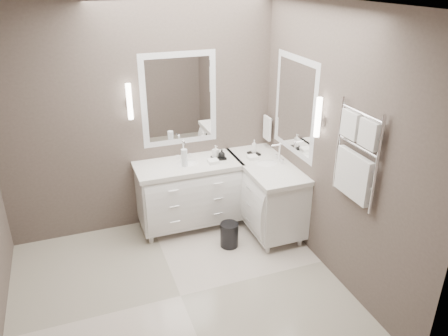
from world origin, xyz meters
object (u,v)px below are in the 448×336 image
object	(u,v)px
vanity_back	(189,191)
towel_ladder	(355,160)
waste_bin	(229,235)
vanity_right	(266,191)

from	to	relation	value
vanity_back	towel_ladder	xyz separation A→B (m)	(1.10, -1.63, 0.91)
towel_ladder	waste_bin	world-z (taller)	towel_ladder
vanity_back	vanity_right	size ratio (longest dim) A/B	1.00
vanity_right	waste_bin	bearing A→B (deg)	-155.35
towel_ladder	waste_bin	bearing A→B (deg)	127.40
towel_ladder	waste_bin	size ratio (longest dim) A/B	3.08
towel_ladder	waste_bin	distance (m)	1.81
vanity_back	vanity_right	distance (m)	0.93
vanity_right	towel_ladder	distance (m)	1.60
vanity_right	waste_bin	distance (m)	0.71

